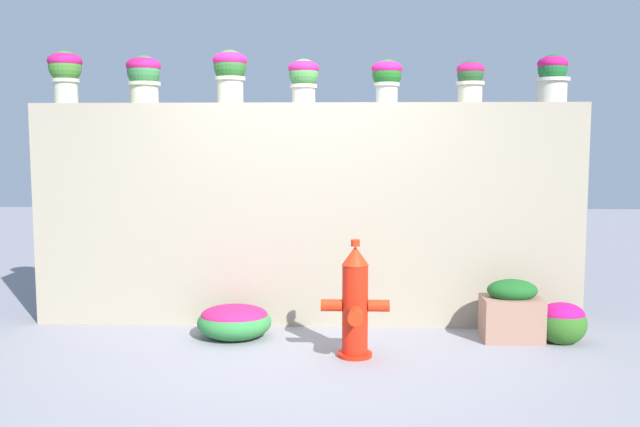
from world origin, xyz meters
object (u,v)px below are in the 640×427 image
Objects in this scene: flower_bush_left at (562,321)px; planter_box at (512,311)px; potted_plant_4 at (387,76)px; potted_plant_1 at (144,75)px; flower_bush_right at (234,320)px; potted_plant_6 at (552,76)px; potted_plant_3 at (304,76)px; potted_plant_5 at (470,79)px; fire_hydrant at (355,304)px; potted_plant_0 at (65,71)px; potted_plant_2 at (230,71)px.

planter_box reaches higher than flower_bush_left.
potted_plant_4 is 2.26m from planter_box.
flower_bush_right is at bearing -29.87° from potted_plant_1.
potted_plant_6 reaches higher than potted_plant_4.
potted_plant_3 is at bearing 178.61° from potted_plant_6.
potted_plant_5 reaches higher than flower_bush_left.
fire_hydrant is at bearing -134.44° from potted_plant_5.
potted_plant_3 is 1.03× the size of potted_plant_4.
potted_plant_0 is 4.28m from potted_plant_6.
potted_plant_1 is 4.12m from flower_bush_left.
fire_hydrant is (-1.01, -1.03, -1.77)m from potted_plant_5.
potted_plant_4 is at bearing -0.52° from potted_plant_2.
planter_box is (1.30, 0.50, -0.16)m from fire_hydrant.
potted_plant_4 is at bearing 21.62° from flower_bush_right.
potted_plant_0 reaches higher than flower_bush_right.
potted_plant_6 is 0.46× the size of fire_hydrant.
potted_plant_3 is 2.12m from fire_hydrant.
potted_plant_6 reaches higher than flower_bush_right.
potted_plant_4 is (0.73, -0.05, -0.01)m from potted_plant_3.
potted_plant_5 is at bearing 139.08° from flower_bush_left.
flower_bush_left is at bearing -8.73° from planter_box.
potted_plant_0 is at bearing -179.78° from potted_plant_5.
potted_plant_4 is 2.52m from flower_bush_left.
potted_plant_0 is 1.20× the size of potted_plant_3.
potted_plant_1 is 1.07× the size of flower_bush_left.
potted_plant_4 is 0.61× the size of flower_bush_right.
potted_plant_5 is (2.87, 0.06, -0.03)m from potted_plant_1.
potted_plant_4 is (1.38, -0.01, -0.06)m from potted_plant_2.
potted_plant_6 is (3.56, 0.01, -0.02)m from potted_plant_1.
potted_plant_4 reaches higher than flower_bush_right.
potted_plant_6 is 2.09m from flower_bush_left.
flower_bush_right is at bearing 154.55° from fire_hydrant.
potted_plant_1 is at bearing -177.90° from potted_plant_2.
potted_plant_5 is at bearing 45.56° from fire_hydrant.
potted_plant_3 is at bearing 179.90° from potted_plant_5.
potted_plant_2 is at bearing 2.10° from potted_plant_1.
potted_plant_5 is 2.03m from planter_box.
potted_plant_3 is 2.20m from flower_bush_right.
potted_plant_2 is 1.20× the size of potted_plant_3.
potted_plant_3 is 2.68m from planter_box.
potted_plant_0 is 1.14× the size of potted_plant_6.
potted_plant_1 is 0.68× the size of flower_bush_right.
flower_bush_left is at bearing 14.47° from fire_hydrant.
potted_plant_2 is at bearing 168.66° from flower_bush_left.
potted_plant_1 is 2.77m from fire_hydrant.
potted_plant_0 reaches higher than potted_plant_1.
potted_plant_3 is 1.06× the size of potted_plant_5.
planter_box is (-0.40, 0.06, 0.06)m from flower_bush_left.
flower_bush_right is at bearing -79.49° from potted_plant_2.
planter_box is at bearing 0.53° from flower_bush_right.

